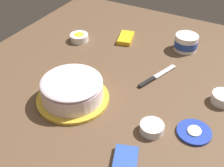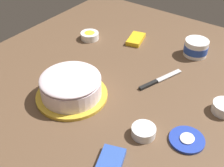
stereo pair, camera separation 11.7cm
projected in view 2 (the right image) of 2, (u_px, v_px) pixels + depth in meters
The scene contains 10 objects.
ground_plane at pixel (133, 87), 1.21m from camera, with size 1.54×1.54×0.00m, color brown.
frosted_cake at pixel (71, 87), 1.13m from camera, with size 0.29×0.29×0.11m.
frosting_tub at pixel (196, 47), 1.38m from camera, with size 0.12×0.12×0.08m.
frosting_tub_lid at pixel (187, 139), 0.97m from camera, with size 0.12×0.12×0.02m.
spreading_knife at pixel (157, 81), 1.23m from camera, with size 0.23×0.10×0.01m.
sprinkle_bowl_orange at pixel (144, 131), 0.98m from camera, with size 0.09×0.09×0.03m.
sprinkle_bowl_rainbow at pixel (224, 107), 1.07m from camera, with size 0.09×0.09×0.04m.
sprinkle_bowl_yellow at pixel (90, 35), 1.52m from camera, with size 0.10×0.10×0.04m.
candy_box_lower at pixel (136, 39), 1.51m from camera, with size 0.13×0.07×0.02m, color yellow.
candy_box_upper at pixel (109, 167), 0.88m from camera, with size 0.15×0.08×0.02m, color #2D51B2.
Camera 2 is at (0.81, 0.48, 0.76)m, focal length 45.46 mm.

